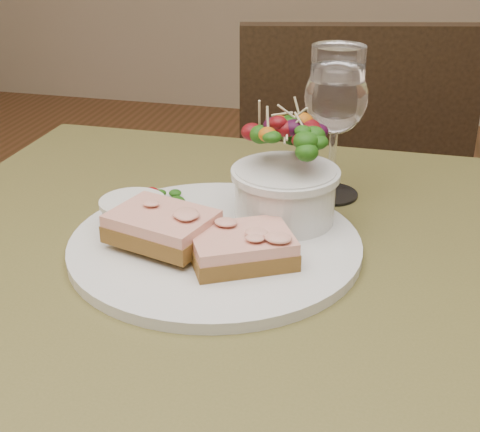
% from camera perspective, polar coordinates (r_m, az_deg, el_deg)
% --- Properties ---
extents(cafe_table, '(0.80, 0.80, 0.75)m').
position_cam_1_polar(cafe_table, '(0.74, -0.47, -11.51)').
color(cafe_table, '#4D4A21').
rests_on(cafe_table, ground).
extents(chair_far, '(0.51, 0.51, 0.90)m').
position_cam_1_polar(chair_far, '(1.56, 7.84, -5.57)').
color(chair_far, black).
rests_on(chair_far, ground).
extents(dinner_plate, '(0.31, 0.31, 0.01)m').
position_cam_1_polar(dinner_plate, '(0.72, -2.13, -2.44)').
color(dinner_plate, silver).
rests_on(dinner_plate, cafe_table).
extents(sandwich_front, '(0.12, 0.11, 0.03)m').
position_cam_1_polar(sandwich_front, '(0.67, 0.14, -2.68)').
color(sandwich_front, '#452C12').
rests_on(sandwich_front, dinner_plate).
extents(sandwich_back, '(0.12, 0.10, 0.03)m').
position_cam_1_polar(sandwich_back, '(0.70, -6.65, -0.88)').
color(sandwich_back, '#452C12').
rests_on(sandwich_back, dinner_plate).
extents(ramekin, '(0.07, 0.07, 0.04)m').
position_cam_1_polar(ramekin, '(0.74, -9.09, 0.24)').
color(ramekin, silver).
rests_on(ramekin, dinner_plate).
extents(salad_bowl, '(0.11, 0.11, 0.13)m').
position_cam_1_polar(salad_bowl, '(0.74, 3.91, 3.87)').
color(salad_bowl, silver).
rests_on(salad_bowl, dinner_plate).
extents(garnish, '(0.05, 0.04, 0.02)m').
position_cam_1_polar(garnish, '(0.80, -6.72, 1.59)').
color(garnish, '#113409').
rests_on(garnish, dinner_plate).
extents(wine_glass, '(0.08, 0.08, 0.18)m').
position_cam_1_polar(wine_glass, '(0.82, 8.18, 9.68)').
color(wine_glass, white).
rests_on(wine_glass, cafe_table).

